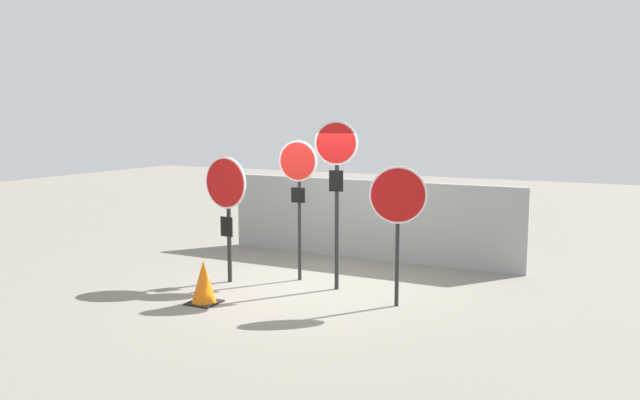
% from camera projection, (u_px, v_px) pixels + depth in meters
% --- Properties ---
extents(ground_plane, '(40.00, 40.00, 0.00)m').
position_uv_depth(ground_plane, '(312.00, 288.00, 10.12)').
color(ground_plane, gray).
extents(fence_back, '(6.00, 0.12, 1.54)m').
position_uv_depth(fence_back, '(368.00, 220.00, 12.14)').
color(fence_back, gray).
rests_on(fence_back, ground).
extents(stop_sign_0, '(0.85, 0.18, 2.11)m').
position_uv_depth(stop_sign_0, '(226.00, 194.00, 10.26)').
color(stop_sign_0, black).
rests_on(stop_sign_0, ground).
extents(stop_sign_1, '(0.68, 0.14, 2.37)m').
position_uv_depth(stop_sign_1, '(298.00, 177.00, 10.34)').
color(stop_sign_1, black).
rests_on(stop_sign_1, ground).
extents(stop_sign_2, '(0.68, 0.19, 2.69)m').
position_uv_depth(stop_sign_2, '(336.00, 168.00, 9.74)').
color(stop_sign_2, black).
rests_on(stop_sign_2, ground).
extents(stop_sign_3, '(0.80, 0.27, 2.06)m').
position_uv_depth(stop_sign_3, '(398.00, 203.00, 8.89)').
color(stop_sign_3, black).
rests_on(stop_sign_3, ground).
extents(traffic_cone_0, '(0.44, 0.44, 0.64)m').
position_uv_depth(traffic_cone_0, '(204.00, 282.00, 9.22)').
color(traffic_cone_0, black).
rests_on(traffic_cone_0, ground).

